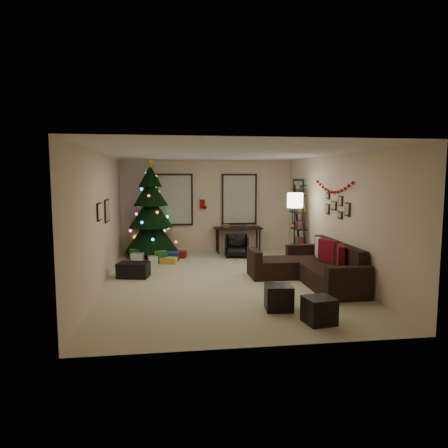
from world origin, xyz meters
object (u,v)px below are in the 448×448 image
(sofa, at_px, (312,269))
(desk, at_px, (238,230))
(christmas_tree, at_px, (151,215))
(desk_chair, at_px, (237,246))
(bookshelf, at_px, (300,224))

(sofa, xyz_separation_m, desk, (-0.97, 3.56, 0.38))
(christmas_tree, xyz_separation_m, sofa, (3.47, -3.38, -0.87))
(desk_chair, relative_size, bookshelf, 0.31)
(bookshelf, bearing_deg, desk_chair, 156.82)
(desk, relative_size, desk_chair, 2.24)
(desk_chair, distance_m, bookshelf, 1.83)
(sofa, relative_size, desk, 1.92)
(desk, distance_m, bookshelf, 1.97)
(desk_chair, xyz_separation_m, bookshelf, (1.57, -0.67, 0.66))
(christmas_tree, height_order, desk, christmas_tree)
(desk, xyz_separation_m, desk_chair, (-0.15, -0.65, -0.35))
(christmas_tree, distance_m, sofa, 4.92)
(christmas_tree, bearing_deg, desk_chair, -11.25)
(desk_chair, bearing_deg, christmas_tree, 178.39)
(sofa, bearing_deg, bookshelf, 78.64)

